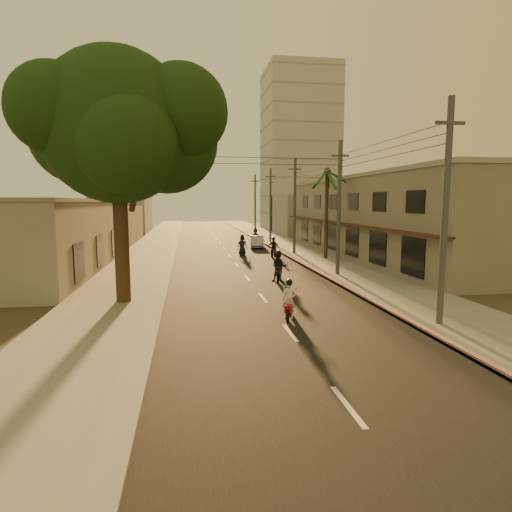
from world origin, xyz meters
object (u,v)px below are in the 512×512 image
object	(u,v)px
scooter_far_a	(242,246)
parked_car	(257,242)
broadleaf_tree	(126,128)
scooter_far_b	(255,236)
palm_tree	(327,176)
scooter_red	(289,301)
scooter_mid_b	(273,248)
scooter_mid_a	(279,267)

from	to	relation	value
scooter_far_a	parked_car	bearing A→B (deg)	67.27
broadleaf_tree	scooter_far_b	bearing A→B (deg)	69.52
palm_tree	parked_car	xyz separation A→B (m)	(-4.36, 10.25, -6.50)
broadleaf_tree	scooter_far_a	world-z (taller)	broadleaf_tree
scooter_far_a	scooter_red	bearing A→B (deg)	-93.33
scooter_mid_b	scooter_far_a	size ratio (longest dim) A/B	0.92
scooter_mid_a	scooter_mid_b	xyz separation A→B (m)	(2.04, 11.90, -0.07)
broadleaf_tree	scooter_mid_a	distance (m)	12.12
palm_tree	scooter_far_b	bearing A→B (deg)	104.12
broadleaf_tree	scooter_mid_b	bearing A→B (deg)	57.24
scooter_red	scooter_far_a	distance (m)	22.03
scooter_mid_b	scooter_mid_a	bearing A→B (deg)	-77.41
scooter_red	broadleaf_tree	bearing A→B (deg)	167.54
broadleaf_tree	parked_car	size ratio (longest dim) A/B	2.94
palm_tree	scooter_red	bearing A→B (deg)	-112.83
broadleaf_tree	scooter_far_a	size ratio (longest dim) A/B	6.03
parked_car	scooter_far_a	bearing A→B (deg)	-102.03
palm_tree	scooter_red	xyz separation A→B (m)	(-7.57, -17.98, -6.38)
scooter_red	scooter_far_a	xyz separation A→B (m)	(0.77, 22.01, 0.11)
broadleaf_tree	parked_car	distance (m)	27.34
broadleaf_tree	scooter_far_b	distance (m)	31.83
broadleaf_tree	scooter_far_b	xyz separation A→B (m)	(10.81, 28.96, -7.61)
scooter_far_b	parked_car	size ratio (longest dim) A/B	0.46
broadleaf_tree	palm_tree	world-z (taller)	broadleaf_tree
scooter_red	scooter_mid_a	world-z (taller)	scooter_mid_a
palm_tree	scooter_mid_a	size ratio (longest dim) A/B	4.11
broadleaf_tree	scooter_mid_b	world-z (taller)	broadleaf_tree
palm_tree	scooter_far_a	xyz separation A→B (m)	(-6.80, 4.03, -6.27)
scooter_far_a	scooter_far_b	distance (m)	11.47
scooter_far_b	scooter_mid_a	bearing A→B (deg)	-79.33
scooter_mid_a	parked_car	size ratio (longest dim) A/B	0.49
scooter_red	scooter_mid_b	world-z (taller)	scooter_mid_b
palm_tree	scooter_far_a	distance (m)	10.09
scooter_mid_a	scooter_far_b	size ratio (longest dim) A/B	1.06
scooter_mid_a	scooter_far_b	bearing A→B (deg)	101.31
parked_car	scooter_mid_a	bearing A→B (deg)	-85.93
parked_car	palm_tree	bearing A→B (deg)	-57.58
broadleaf_tree	palm_tree	xyz separation A→B (m)	(14.61, 13.86, -1.33)
scooter_red	scooter_far_b	size ratio (longest dim) A/B	0.92
broadleaf_tree	scooter_far_a	distance (m)	20.94
scooter_red	scooter_mid_a	bearing A→B (deg)	98.71
scooter_mid_a	scooter_far_b	xyz separation A→B (m)	(2.40, 24.61, -0.04)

